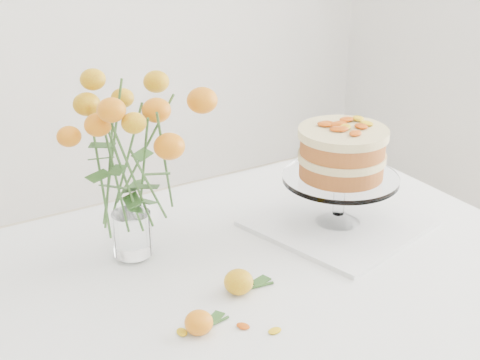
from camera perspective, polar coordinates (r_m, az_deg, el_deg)
name	(u,v)px	position (r m, az deg, el deg)	size (l,w,h in m)	color
table	(215,321)	(1.36, -2.15, -11.97)	(1.43, 0.93, 0.76)	tan
napkin	(337,223)	(1.54, 8.31, -3.65)	(0.33, 0.33, 0.01)	white
cake_stand	(342,158)	(1.48, 8.68, 1.89)	(0.26, 0.26, 0.23)	white
rose_vase	(126,151)	(1.32, -9.70, 2.44)	(0.34, 0.34, 0.40)	white
loose_rose_near	(239,282)	(1.28, -0.10, -8.70)	(0.10, 0.06, 0.05)	gold
loose_rose_far	(199,323)	(1.18, -3.52, -12.05)	(0.09, 0.05, 0.04)	orange
stray_petal_a	(182,332)	(1.19, -4.98, -12.83)	(0.03, 0.02, 0.00)	#E3B40E
stray_petal_b	(243,326)	(1.20, 0.27, -12.38)	(0.03, 0.02, 0.00)	#E3B40E
stray_petal_c	(275,331)	(1.19, 2.98, -12.74)	(0.03, 0.02, 0.00)	#E3B40E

